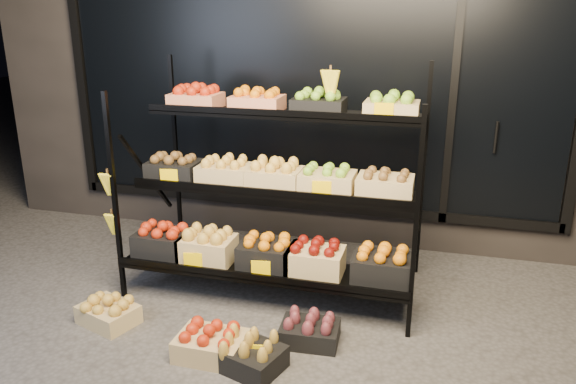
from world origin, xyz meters
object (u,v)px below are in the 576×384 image
(display_rack, at_px, (272,188))
(floor_crate_left, at_px, (108,311))
(floor_crate_midright, at_px, (211,342))
(floor_crate_midleft, at_px, (248,353))

(display_rack, xyz_separation_m, floor_crate_left, (-0.92, -0.78, -0.70))
(floor_crate_left, xyz_separation_m, floor_crate_midright, (0.81, -0.17, 0.01))
(floor_crate_midright, bearing_deg, floor_crate_left, 168.97)
(display_rack, distance_m, floor_crate_midright, 1.18)
(display_rack, xyz_separation_m, floor_crate_midleft, (0.15, -1.00, -0.69))
(floor_crate_left, relative_size, floor_crate_midright, 1.06)
(display_rack, height_order, floor_crate_midright, display_rack)
(floor_crate_midleft, distance_m, floor_crate_midright, 0.25)
(floor_crate_midleft, xyz_separation_m, floor_crate_midright, (-0.25, 0.04, 0.00))
(floor_crate_midleft, bearing_deg, floor_crate_left, -173.49)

